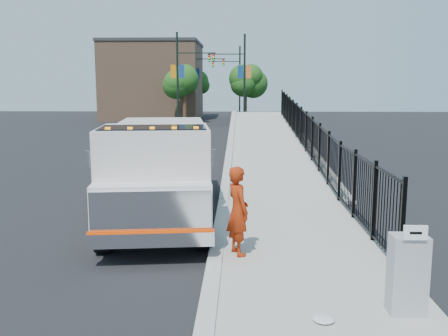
{
  "coord_description": "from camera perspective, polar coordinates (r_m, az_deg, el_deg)",
  "views": [
    {
      "loc": [
        0.51,
        -11.14,
        3.62
      ],
      "look_at": [
        0.07,
        2.0,
        1.45
      ],
      "focal_mm": 40.0,
      "sensor_mm": 36.0,
      "label": 1
    }
  ],
  "objects": [
    {
      "name": "tree_1",
      "position": [
        50.0,
        2.46,
        9.76
      ],
      "size": [
        2.66,
        2.66,
        5.33
      ],
      "color": "#382314",
      "rests_on": "ground"
    },
    {
      "name": "tree_2",
      "position": [
        61.32,
        -2.94,
        9.67
      ],
      "size": [
        2.43,
        2.43,
        5.22
      ],
      "color": "#382314",
      "rests_on": "ground"
    },
    {
      "name": "curb",
      "position": [
        9.81,
        -1.23,
        -11.78
      ],
      "size": [
        0.3,
        12.0,
        0.16
      ],
      "primitive_type": "cube",
      "color": "#ADAAA3",
      "rests_on": "ground"
    },
    {
      "name": "arrow_sign",
      "position": [
        7.94,
        21.04,
        -6.91
      ],
      "size": [
        0.35,
        0.04,
        0.22
      ],
      "primitive_type": "cube",
      "color": "white",
      "rests_on": "utility_cabinet"
    },
    {
      "name": "ground",
      "position": [
        11.72,
        -0.69,
        -8.61
      ],
      "size": [
        120.0,
        120.0,
        0.0
      ],
      "primitive_type": "plane",
      "color": "black",
      "rests_on": "ground"
    },
    {
      "name": "light_pole_1",
      "position": [
        43.81,
        1.95,
        10.36
      ],
      "size": [
        3.78,
        0.22,
        8.0
      ],
      "color": "black",
      "rests_on": "ground"
    },
    {
      "name": "light_pole_2",
      "position": [
        51.86,
        -3.12,
        10.2
      ],
      "size": [
        3.77,
        0.22,
        8.0
      ],
      "color": "black",
      "rests_on": "ground"
    },
    {
      "name": "worker",
      "position": [
        10.39,
        1.6,
        -4.91
      ],
      "size": [
        0.69,
        0.81,
        1.87
      ],
      "primitive_type": "imported",
      "rotation": [
        0.0,
        0.0,
        1.99
      ],
      "color": "#96250A",
      "rests_on": "sidewalk"
    },
    {
      "name": "iron_fence",
      "position": [
        23.49,
        9.32,
        2.61
      ],
      "size": [
        0.1,
        28.0,
        1.8
      ],
      "primitive_type": "cube",
      "color": "black",
      "rests_on": "ground"
    },
    {
      "name": "utility_cabinet",
      "position": [
        8.36,
        20.24,
        -11.34
      ],
      "size": [
        0.55,
        0.4,
        1.25
      ],
      "primitive_type": "cube",
      "color": "gray",
      "rests_on": "sidewalk"
    },
    {
      "name": "truck",
      "position": [
        13.69,
        -7.44,
        0.57
      ],
      "size": [
        3.45,
        8.24,
        2.74
      ],
      "rotation": [
        0.0,
        0.0,
        0.12
      ],
      "color": "black",
      "rests_on": "ground"
    },
    {
      "name": "tree_0",
      "position": [
        47.77,
        -4.55,
        9.77
      ],
      "size": [
        2.94,
        2.94,
        5.47
      ],
      "color": "#382314",
      "rests_on": "ground"
    },
    {
      "name": "debris",
      "position": [
        7.97,
        11.31,
        -16.56
      ],
      "size": [
        0.33,
        0.33,
        0.08
      ],
      "primitive_type": "ellipsoid",
      "color": "silver",
      "rests_on": "sidewalk"
    },
    {
      "name": "building",
      "position": [
        55.95,
        -8.01,
        9.69
      ],
      "size": [
        10.0,
        10.0,
        8.0
      ],
      "primitive_type": "cube",
      "color": "#8C664C",
      "rests_on": "ground"
    },
    {
      "name": "light_pole_0",
      "position": [
        42.58,
        -4.92,
        10.36
      ],
      "size": [
        3.77,
        0.22,
        8.0
      ],
      "color": "black",
      "rests_on": "ground"
    },
    {
      "name": "light_pole_3",
      "position": [
        57.22,
        1.5,
        10.13
      ],
      "size": [
        3.78,
        0.22,
        8.0
      ],
      "color": "black",
      "rests_on": "ground"
    },
    {
      "name": "sidewalk",
      "position": [
        9.91,
        10.21,
        -11.84
      ],
      "size": [
        3.55,
        12.0,
        0.12
      ],
      "primitive_type": "cube",
      "color": "#9E998E",
      "rests_on": "ground"
    },
    {
      "name": "ramp",
      "position": [
        27.42,
        5.25,
        1.76
      ],
      "size": [
        3.95,
        24.06,
        3.19
      ],
      "primitive_type": "cube",
      "rotation": [
        0.06,
        0.0,
        0.0
      ],
      "color": "#9E998E",
      "rests_on": "ground"
    }
  ]
}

